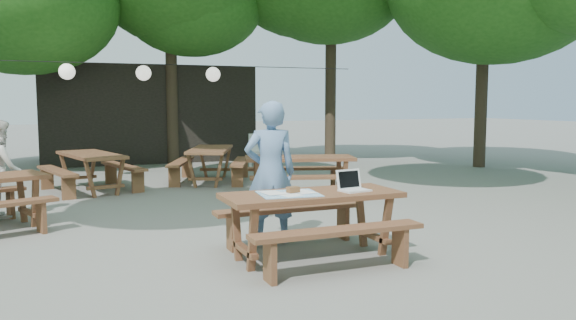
% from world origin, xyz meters
% --- Properties ---
extents(ground, '(80.00, 80.00, 0.00)m').
position_xyz_m(ground, '(0.00, 0.00, 0.00)').
color(ground, slate).
rests_on(ground, ground).
extents(pavilion, '(6.00, 3.00, 2.80)m').
position_xyz_m(pavilion, '(0.50, 10.50, 1.40)').
color(pavilion, black).
rests_on(pavilion, ground).
extents(main_picnic_table, '(2.00, 1.58, 0.75)m').
position_xyz_m(main_picnic_table, '(0.57, -1.32, 0.39)').
color(main_picnic_table, '#552F1E').
rests_on(main_picnic_table, ground).
extents(picnic_table_ne, '(2.27, 2.06, 0.75)m').
position_xyz_m(picnic_table_ne, '(2.09, 2.49, 0.39)').
color(picnic_table_ne, '#552F1E').
rests_on(picnic_table_ne, ground).
extents(picnic_table_far_w, '(2.00, 2.23, 0.75)m').
position_xyz_m(picnic_table_far_w, '(-1.45, 4.66, 0.39)').
color(picnic_table_far_w, '#552F1E').
rests_on(picnic_table_far_w, ground).
extents(picnic_table_far_e, '(2.18, 2.36, 0.75)m').
position_xyz_m(picnic_table_far_e, '(1.04, 4.97, 0.39)').
color(picnic_table_far_e, '#552F1E').
rests_on(picnic_table_far_e, ground).
extents(woman, '(0.72, 0.54, 1.78)m').
position_xyz_m(woman, '(0.39, -0.48, 0.89)').
color(woman, '#6589B9').
rests_on(woman, ground).
extents(second_person, '(0.71, 0.84, 1.51)m').
position_xyz_m(second_person, '(-2.87, 2.57, 0.75)').
color(second_person, white).
rests_on(second_person, ground).
extents(plastic_chair, '(0.53, 0.53, 0.90)m').
position_xyz_m(plastic_chair, '(2.90, 7.17, 0.26)').
color(plastic_chair, white).
rests_on(plastic_chair, ground).
extents(laptop, '(0.37, 0.31, 0.24)m').
position_xyz_m(laptop, '(1.05, -1.37, 0.81)').
color(laptop, white).
rests_on(laptop, main_picnic_table).
extents(tabletop_clutter, '(0.71, 0.62, 0.08)m').
position_xyz_m(tabletop_clutter, '(0.29, -1.32, 0.76)').
color(tabletop_clutter, '#3D97D1').
rests_on(tabletop_clutter, main_picnic_table).
extents(paper_lanterns, '(9.00, 0.34, 0.38)m').
position_xyz_m(paper_lanterns, '(-0.19, 6.00, 2.40)').
color(paper_lanterns, black).
rests_on(paper_lanterns, ground).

